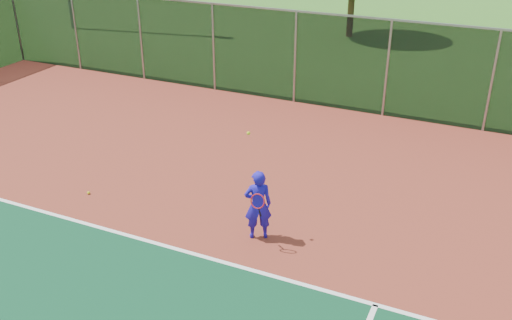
{
  "coord_description": "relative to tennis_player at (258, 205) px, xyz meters",
  "views": [
    {
      "loc": [
        3.34,
        -4.96,
        6.64
      ],
      "look_at": [
        -1.2,
        5.0,
        1.3
      ],
      "focal_mm": 40.0,
      "sensor_mm": 36.0,
      "label": 1
    }
  ],
  "objects": [
    {
      "name": "court_apron",
      "position": [
        0.75,
        -2.1,
        -0.78
      ],
      "size": [
        30.0,
        20.0,
        0.02
      ],
      "primitive_type": "cube",
      "color": "maroon",
      "rests_on": "ground"
    },
    {
      "name": "tennis_player",
      "position": [
        0.0,
        0.0,
        0.0
      ],
      "size": [
        0.66,
        0.71,
        2.29
      ],
      "color": "#1D12AE",
      "rests_on": "court_apron"
    },
    {
      "name": "fence_back",
      "position": [
        0.75,
        7.9,
        0.78
      ],
      "size": [
        30.0,
        0.06,
        3.03
      ],
      "color": "black",
      "rests_on": "court_apron"
    },
    {
      "name": "practice_ball_0",
      "position": [
        -4.38,
        -0.03,
        -0.73
      ],
      "size": [
        0.07,
        0.07,
        0.07
      ],
      "primitive_type": "sphere",
      "color": "#BFC717",
      "rests_on": "court_apron"
    }
  ]
}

